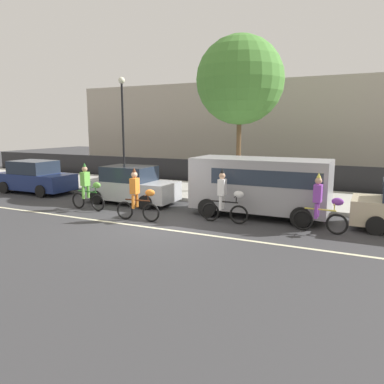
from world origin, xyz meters
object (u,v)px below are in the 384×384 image
object	(u,v)px
parked_van_grey	(262,183)
parked_car_navy	(35,178)
parade_cyclist_purple	(321,207)
parked_car_silver	(131,186)
parade_cyclist_orange	(138,198)
pedestrian_onlooker	(285,178)
street_lamp_post	(123,115)
parade_cyclist_lime	(88,189)
parade_cyclist_zebra	(225,199)

from	to	relation	value
parked_van_grey	parked_car_navy	size ratio (longest dim) A/B	1.22
parade_cyclist_purple	parked_car_silver	world-z (taller)	parade_cyclist_purple
parade_cyclist_orange	parked_van_grey	world-z (taller)	parked_van_grey
pedestrian_onlooker	street_lamp_post	bearing A→B (deg)	179.60
parade_cyclist_lime	parked_car_navy	distance (m)	5.56
parked_car_silver	pedestrian_onlooker	world-z (taller)	pedestrian_onlooker
parade_cyclist_zebra	parade_cyclist_purple	bearing A→B (deg)	2.68
parade_cyclist_zebra	parked_car_navy	bearing A→B (deg)	171.86
parade_cyclist_orange	pedestrian_onlooker	size ratio (longest dim) A/B	1.19
parade_cyclist_orange	parade_cyclist_purple	bearing A→B (deg)	11.38
parked_van_grey	parked_car_navy	bearing A→B (deg)	179.72
parked_van_grey	pedestrian_onlooker	bearing A→B (deg)	88.52
parade_cyclist_orange	parked_van_grey	bearing A→B (deg)	34.20
parade_cyclist_orange	pedestrian_onlooker	world-z (taller)	parade_cyclist_orange
parade_cyclist_lime	street_lamp_post	xyz separation A→B (m)	(-2.32, 5.72, 3.15)
parade_cyclist_purple	parked_car_silver	size ratio (longest dim) A/B	0.47
street_lamp_post	pedestrian_onlooker	distance (m)	9.53
parade_cyclist_lime	pedestrian_onlooker	xyz separation A→B (m)	(6.73, 5.66, 0.17)
parade_cyclist_orange	parade_cyclist_zebra	size ratio (longest dim) A/B	1.00
parked_van_grey	parade_cyclist_orange	bearing A→B (deg)	-145.80
parade_cyclist_zebra	parked_car_navy	world-z (taller)	parade_cyclist_zebra
parade_cyclist_zebra	parked_car_silver	size ratio (longest dim) A/B	0.47
pedestrian_onlooker	parade_cyclist_lime	bearing A→B (deg)	-139.97
parade_cyclist_purple	parked_car_silver	distance (m)	8.24
parade_cyclist_purple	pedestrian_onlooker	world-z (taller)	parade_cyclist_purple
parade_cyclist_zebra	parked_car_navy	xyz separation A→B (m)	(-10.93, 1.56, -0.06)
parade_cyclist_lime	parked_car_navy	world-z (taller)	parade_cyclist_lime
parade_cyclist_purple	parked_car_silver	xyz separation A→B (m)	(-8.14, 1.31, -0.06)
parked_car_silver	parade_cyclist_purple	bearing A→B (deg)	-9.17
parade_cyclist_lime	parked_car_navy	bearing A→B (deg)	158.87
parade_cyclist_lime	street_lamp_post	distance (m)	6.93
parade_cyclist_zebra	parked_car_silver	world-z (taller)	parade_cyclist_zebra
parked_car_navy	parked_van_grey	bearing A→B (deg)	-0.28
parked_van_grey	parked_car_silver	world-z (taller)	parked_van_grey
parked_van_grey	street_lamp_post	world-z (taller)	street_lamp_post
parked_car_navy	pedestrian_onlooker	distance (m)	12.47
parked_car_navy	street_lamp_post	world-z (taller)	street_lamp_post
parade_cyclist_orange	parked_car_silver	bearing A→B (deg)	128.95
pedestrian_onlooker	parked_car_silver	bearing A→B (deg)	-147.72
parade_cyclist_lime	parked_van_grey	distance (m)	6.93
parade_cyclist_zebra	parked_car_silver	bearing A→B (deg)	163.59
parked_car_silver	pedestrian_onlooker	distance (m)	7.04
parked_car_silver	street_lamp_post	world-z (taller)	street_lamp_post
parade_cyclist_purple	parked_car_navy	world-z (taller)	parade_cyclist_purple
parade_cyclist_orange	parked_car_navy	xyz separation A→B (m)	(-8.02, 2.64, -0.06)
parade_cyclist_lime	parade_cyclist_zebra	world-z (taller)	same
parade_cyclist_zebra	parade_cyclist_purple	size ratio (longest dim) A/B	1.00
parade_cyclist_lime	pedestrian_onlooker	bearing A→B (deg)	40.03
parade_cyclist_lime	parked_car_silver	bearing A→B (deg)	67.53
parade_cyclist_orange	parade_cyclist_zebra	bearing A→B (deg)	20.29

